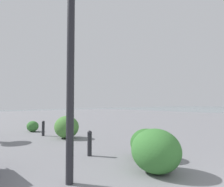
# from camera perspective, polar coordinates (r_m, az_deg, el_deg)

# --- Properties ---
(lamppost) EXTENTS (0.98, 0.28, 4.43)m
(lamppost) POSITION_cam_1_polar(r_m,az_deg,el_deg) (3.97, -11.74, 18.79)
(lamppost) COLOR #232328
(lamppost) RESTS_ON ground
(bollard_near) EXTENTS (0.13, 0.13, 0.69)m
(bollard_near) POSITION_cam_1_polar(r_m,az_deg,el_deg) (5.64, -6.48, -13.84)
(bollard_near) COLOR #232328
(bollard_near) RESTS_ON ground
(bollard_mid) EXTENTS (0.13, 0.13, 0.66)m
(bollard_mid) POSITION_cam_1_polar(r_m,az_deg,el_deg) (9.31, -19.19, -9.33)
(bollard_mid) COLOR #232328
(bollard_mid) RESTS_ON ground
(shrub_low) EXTENTS (0.91, 0.82, 0.77)m
(shrub_low) POSITION_cam_1_polar(r_m,az_deg,el_deg) (5.42, 10.02, -14.00)
(shrub_low) COLOR #2D6628
(shrub_low) RESTS_ON ground
(shrub_round) EXTENTS (1.07, 0.96, 0.91)m
(shrub_round) POSITION_cam_1_polar(r_m,az_deg,el_deg) (8.45, -12.94, -9.37)
(shrub_round) COLOR #477F38
(shrub_round) RESTS_ON ground
(shrub_wide) EXTENTS (1.07, 0.97, 0.91)m
(shrub_wide) POSITION_cam_1_polar(r_m,az_deg,el_deg) (4.39, 12.49, -15.78)
(shrub_wide) COLOR #387533
(shrub_wide) RESTS_ON ground
(shrub_tall) EXTENTS (0.62, 0.56, 0.53)m
(shrub_tall) POSITION_cam_1_polar(r_m,az_deg,el_deg) (10.82, -21.88, -8.75)
(shrub_tall) COLOR #387533
(shrub_tall) RESTS_ON ground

